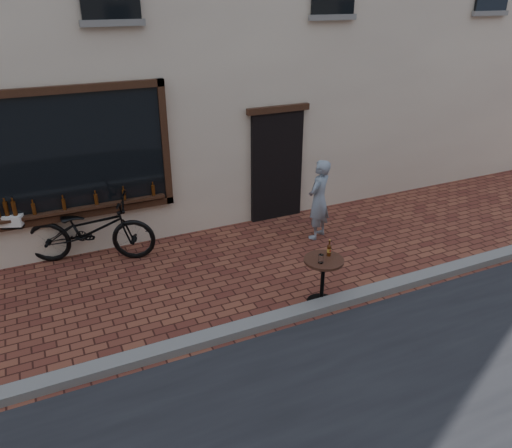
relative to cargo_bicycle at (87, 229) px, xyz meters
name	(u,v)px	position (x,y,z in m)	size (l,w,h in m)	color
ground	(267,335)	(1.87, -3.22, -0.59)	(90.00, 90.00, 0.00)	#56241C
kerb	(261,323)	(1.87, -3.02, -0.53)	(90.00, 0.25, 0.12)	slate
cargo_bicycle	(87,229)	(0.00, 0.00, 0.00)	(2.65, 1.54, 1.23)	black
bistro_table	(323,272)	(2.96, -2.87, -0.05)	(0.59, 0.59, 1.01)	black
pedestrian	(319,200)	(4.07, -0.91, 0.18)	(0.56, 0.37, 1.54)	gray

